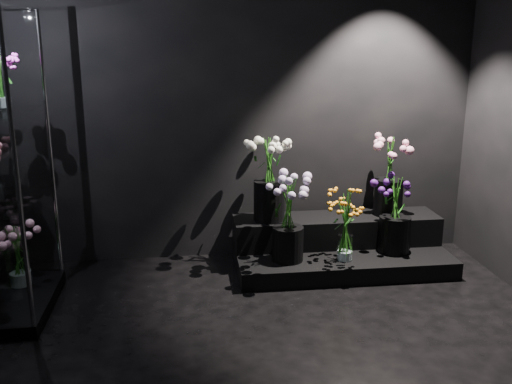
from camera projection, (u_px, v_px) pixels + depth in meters
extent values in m
plane|color=black|center=(276.00, 383.00, 3.15)|extent=(4.00, 4.00, 0.00)
plane|color=black|center=(239.00, 94.00, 4.71)|extent=(4.00, 0.00, 4.00)
plane|color=black|center=(495.00, 338.00, 0.87)|extent=(4.00, 0.00, 4.00)
cube|color=black|center=(341.00, 259.00, 4.73)|extent=(1.75, 0.78, 0.15)
cube|color=black|center=(336.00, 230.00, 4.87)|extent=(1.75, 0.39, 0.24)
cube|color=black|center=(12.00, 303.00, 4.00)|extent=(0.56, 0.93, 0.09)
cylinder|color=white|center=(345.00, 247.00, 4.50)|extent=(0.13, 0.13, 0.21)
cylinder|color=black|center=(288.00, 244.00, 4.49)|extent=(0.25, 0.25, 0.28)
cylinder|color=black|center=(394.00, 234.00, 4.67)|extent=(0.26, 0.26, 0.30)
cylinder|color=black|center=(269.00, 200.00, 4.70)|extent=(0.26, 0.26, 0.33)
cylinder|color=black|center=(388.00, 197.00, 4.84)|extent=(0.24, 0.24, 0.31)
cylinder|color=white|center=(1.00, 93.00, 3.79)|extent=(0.12, 0.12, 0.20)
cylinder|color=white|center=(19.00, 267.00, 4.16)|extent=(0.16, 0.16, 0.28)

